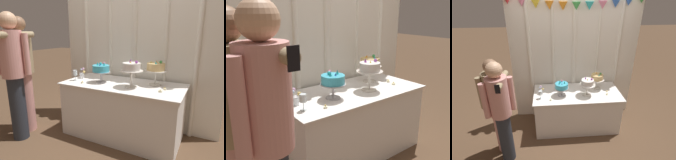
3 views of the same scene
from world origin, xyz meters
The scene contains 13 objects.
ground_plane centered at (0.00, 0.00, 0.00)m, with size 24.00×24.00×0.00m, color brown.
draped_curtain centered at (-0.01, 0.55, 1.47)m, with size 2.56×0.16×2.73m.
cake_table centered at (0.00, 0.10, 0.39)m, with size 1.68×0.81×0.79m.
cake_display_leftmost centered at (-0.31, 0.03, 0.98)m, with size 0.27×0.27×0.30m.
cake_display_center centered at (0.17, -0.01, 1.04)m, with size 0.30×0.30×0.37m.
cake_display_rightmost centered at (0.42, 0.24, 1.02)m, with size 0.30×0.30×0.34m.
wine_glass centered at (-0.70, -0.06, 0.90)m, with size 0.06×0.06×0.16m.
flower_vase centered at (-0.70, 0.11, 0.85)m, with size 0.10×0.09×0.16m.
tealight_far_left centered at (-0.52, -0.14, 0.80)m, with size 0.04×0.04×0.04m.
tealight_near_left centered at (0.56, -0.04, 0.80)m, with size 0.05×0.05×0.04m.
tealight_near_right centered at (0.59, 0.08, 0.80)m, with size 0.04×0.04×0.04m.
guest_girl_blue_dress centered at (-1.37, -0.43, 0.95)m, with size 0.45×0.65×1.70m.
guest_man_dark_suit centered at (-1.26, -0.65, 0.98)m, with size 0.42×0.40×1.74m.
Camera 2 is at (-1.71, -1.90, 1.68)m, focal length 39.44 mm.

